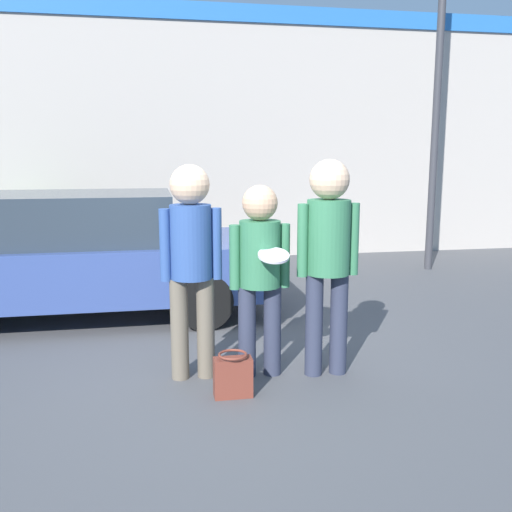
% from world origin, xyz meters
% --- Properties ---
extents(ground_plane, '(56.00, 56.00, 0.00)m').
position_xyz_m(ground_plane, '(0.00, 0.00, 0.00)').
color(ground_plane, '#4C4C4F').
extents(storefront_building, '(24.00, 0.22, 4.42)m').
position_xyz_m(storefront_building, '(0.00, 5.49, 2.24)').
color(storefront_building, '#B2A89E').
rests_on(storefront_building, ground).
extents(person_left, '(0.51, 0.34, 1.80)m').
position_xyz_m(person_left, '(-0.30, -0.23, 1.08)').
color(person_left, '#665B4C').
rests_on(person_left, ground).
extents(person_middle_with_frisbee, '(0.51, 0.54, 1.63)m').
position_xyz_m(person_middle_with_frisbee, '(0.27, -0.28, 0.96)').
color(person_middle_with_frisbee, '#2D3347').
rests_on(person_middle_with_frisbee, ground).
extents(person_right, '(0.53, 0.36, 1.84)m').
position_xyz_m(person_right, '(0.84, -0.35, 1.12)').
color(person_right, '#2D3347').
rests_on(person_right, ground).
extents(parked_car_near, '(4.40, 1.87, 1.44)m').
position_xyz_m(parked_car_near, '(-1.46, 1.96, 0.72)').
color(parked_car_near, '#334784').
rests_on(parked_car_near, ground).
extents(street_lamp, '(1.35, 0.35, 6.22)m').
position_xyz_m(street_lamp, '(4.12, 3.73, 3.79)').
color(street_lamp, '#38383D').
rests_on(street_lamp, ground).
extents(shrub, '(1.23, 1.23, 1.23)m').
position_xyz_m(shrub, '(-2.47, 4.69, 0.61)').
color(shrub, '#387A3D').
rests_on(shrub, ground).
extents(handbag, '(0.30, 0.23, 0.35)m').
position_xyz_m(handbag, '(-0.02, -0.68, 0.17)').
color(handbag, brown).
rests_on(handbag, ground).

